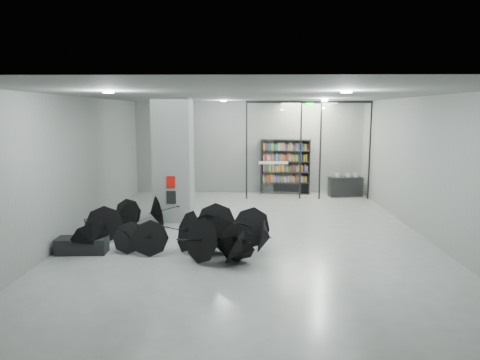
{
  "coord_description": "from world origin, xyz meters",
  "views": [
    {
      "loc": [
        -0.06,
        -12.39,
        3.56
      ],
      "look_at": [
        -0.3,
        1.5,
        1.4
      ],
      "focal_mm": 32.95,
      "sensor_mm": 36.0,
      "label": 1
    }
  ],
  "objects_px": {
    "column": "(174,160)",
    "bookshelf": "(286,167)",
    "umbrella_cluster": "(187,237)",
    "bench": "(82,245)",
    "shop_counter": "(345,187)"
  },
  "relations": [
    {
      "from": "bookshelf",
      "to": "umbrella_cluster",
      "type": "height_order",
      "value": "bookshelf"
    },
    {
      "from": "bench",
      "to": "shop_counter",
      "type": "distance_m",
      "value": 11.42
    },
    {
      "from": "column",
      "to": "bench",
      "type": "relative_size",
      "value": 3.19
    },
    {
      "from": "bookshelf",
      "to": "shop_counter",
      "type": "bearing_deg",
      "value": -6.5
    },
    {
      "from": "bookshelf",
      "to": "column",
      "type": "bearing_deg",
      "value": -122.61
    },
    {
      "from": "column",
      "to": "bookshelf",
      "type": "xyz_separation_m",
      "value": [
        4.11,
        4.75,
        -0.82
      ]
    },
    {
      "from": "column",
      "to": "shop_counter",
      "type": "height_order",
      "value": "column"
    },
    {
      "from": "umbrella_cluster",
      "to": "bench",
      "type": "bearing_deg",
      "value": -170.13
    },
    {
      "from": "bench",
      "to": "umbrella_cluster",
      "type": "distance_m",
      "value": 2.65
    },
    {
      "from": "column",
      "to": "umbrella_cluster",
      "type": "distance_m",
      "value": 3.73
    },
    {
      "from": "column",
      "to": "bookshelf",
      "type": "distance_m",
      "value": 6.33
    },
    {
      "from": "bench",
      "to": "umbrella_cluster",
      "type": "relative_size",
      "value": 0.23
    },
    {
      "from": "bookshelf",
      "to": "shop_counter",
      "type": "distance_m",
      "value": 2.69
    },
    {
      "from": "bench",
      "to": "bookshelf",
      "type": "bearing_deg",
      "value": 52.25
    },
    {
      "from": "shop_counter",
      "to": "umbrella_cluster",
      "type": "bearing_deg",
      "value": -136.0
    }
  ]
}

